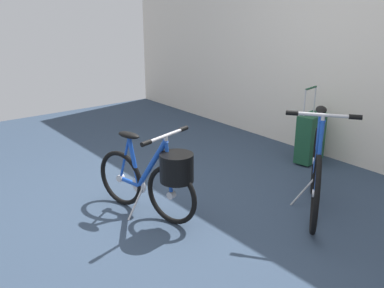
% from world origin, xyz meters
% --- Properties ---
extents(ground_plane, '(7.81, 7.81, 0.00)m').
position_xyz_m(ground_plane, '(0.00, 0.00, 0.00)').
color(ground_plane, '#2D3D51').
extents(back_wall, '(7.81, 0.10, 3.05)m').
position_xyz_m(back_wall, '(0.00, 2.24, 1.53)').
color(back_wall, silver).
rests_on(back_wall, ground_plane).
extents(folding_bike_foreground, '(1.02, 0.52, 0.75)m').
position_xyz_m(folding_bike_foreground, '(-0.04, -0.13, 0.37)').
color(folding_bike_foreground, black).
rests_on(folding_bike_foreground, ground_plane).
extents(display_bike_left, '(0.83, 1.10, 0.93)m').
position_xyz_m(display_bike_left, '(0.66, 0.99, 0.35)').
color(display_bike_left, black).
rests_on(display_bike_left, ground_plane).
extents(rolling_suitcase, '(0.24, 0.39, 0.83)m').
position_xyz_m(rolling_suitcase, '(-0.07, 1.89, 0.28)').
color(rolling_suitcase, '#19472D').
rests_on(rolling_suitcase, ground_plane).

